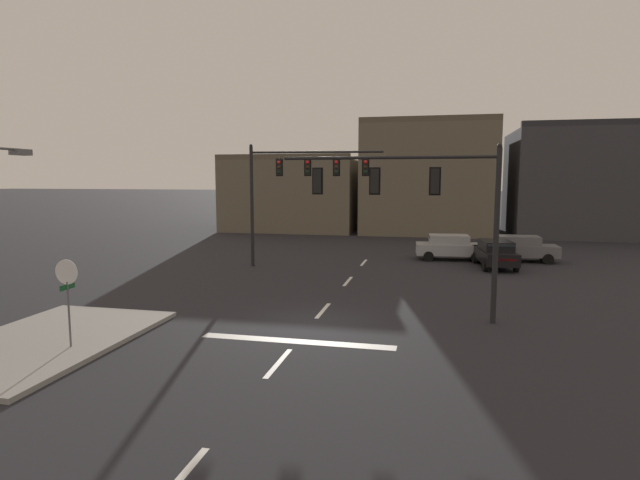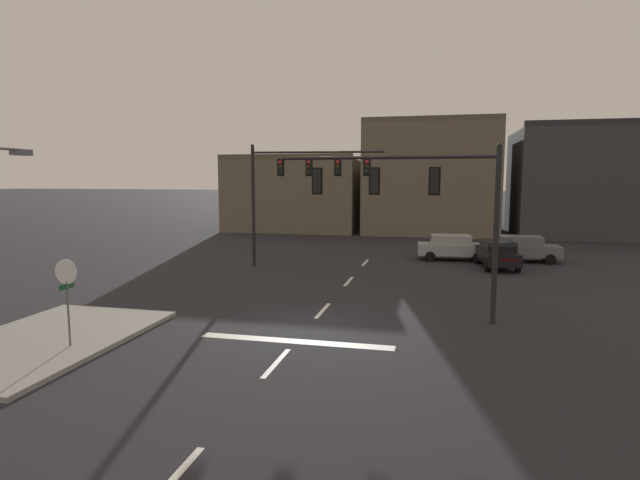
{
  "view_description": "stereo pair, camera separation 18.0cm",
  "coord_description": "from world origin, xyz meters",
  "px_view_note": "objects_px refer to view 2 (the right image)",
  "views": [
    {
      "loc": [
        4.24,
        -17.61,
        5.24
      ],
      "look_at": [
        -0.36,
        3.09,
        2.69
      ],
      "focal_mm": 29.04,
      "sensor_mm": 36.0,
      "label": 1
    },
    {
      "loc": [
        4.42,
        -17.57,
        5.24
      ],
      "look_at": [
        -0.36,
        3.09,
        2.69
      ],
      "focal_mm": 29.04,
      "sensor_mm": 36.0,
      "label": 2
    }
  ],
  "objects_px": {
    "stop_sign": "(67,282)",
    "car_lot_nearside": "(522,248)",
    "signal_mast_near_side": "(422,197)",
    "car_lot_farside": "(497,253)",
    "car_lot_middle": "(452,247)",
    "signal_mast_far_side": "(297,179)"
  },
  "relations": [
    {
      "from": "signal_mast_near_side",
      "to": "car_lot_farside",
      "type": "xyz_separation_m",
      "value": [
        3.99,
        12.32,
        -3.69
      ]
    },
    {
      "from": "signal_mast_far_side",
      "to": "car_lot_middle",
      "type": "relative_size",
      "value": 1.71
    },
    {
      "from": "signal_mast_near_side",
      "to": "signal_mast_far_side",
      "type": "relative_size",
      "value": 1.02
    },
    {
      "from": "signal_mast_near_side",
      "to": "stop_sign",
      "type": "bearing_deg",
      "value": -149.36
    },
    {
      "from": "signal_mast_far_side",
      "to": "car_lot_nearside",
      "type": "height_order",
      "value": "signal_mast_far_side"
    },
    {
      "from": "stop_sign",
      "to": "car_lot_nearside",
      "type": "height_order",
      "value": "stop_sign"
    },
    {
      "from": "car_lot_farside",
      "to": "car_lot_nearside",
      "type": "bearing_deg",
      "value": 56.36
    },
    {
      "from": "stop_sign",
      "to": "car_lot_farside",
      "type": "distance_m",
      "value": 23.28
    },
    {
      "from": "signal_mast_near_side",
      "to": "car_lot_nearside",
      "type": "bearing_deg",
      "value": 68.93
    },
    {
      "from": "signal_mast_near_side",
      "to": "car_lot_nearside",
      "type": "distance_m",
      "value": 16.52
    },
    {
      "from": "signal_mast_near_side",
      "to": "car_lot_farside",
      "type": "height_order",
      "value": "signal_mast_near_side"
    },
    {
      "from": "car_lot_middle",
      "to": "car_lot_farside",
      "type": "bearing_deg",
      "value": -43.35
    },
    {
      "from": "car_lot_farside",
      "to": "signal_mast_far_side",
      "type": "bearing_deg",
      "value": -168.14
    },
    {
      "from": "signal_mast_near_side",
      "to": "stop_sign",
      "type": "relative_size",
      "value": 2.81
    },
    {
      "from": "signal_mast_far_side",
      "to": "car_lot_nearside",
      "type": "distance_m",
      "value": 14.85
    },
    {
      "from": "car_lot_middle",
      "to": "car_lot_nearside",
      "type": "bearing_deg",
      "value": 4.74
    },
    {
      "from": "stop_sign",
      "to": "car_lot_farside",
      "type": "xyz_separation_m",
      "value": [
        14.22,
        18.38,
        -1.29
      ]
    },
    {
      "from": "stop_sign",
      "to": "signal_mast_far_side",
      "type": "bearing_deg",
      "value": 80.2
    },
    {
      "from": "car_lot_nearside",
      "to": "car_lot_middle",
      "type": "xyz_separation_m",
      "value": [
        -4.29,
        -0.36,
        0.0
      ]
    },
    {
      "from": "car_lot_farside",
      "to": "stop_sign",
      "type": "bearing_deg",
      "value": -127.73
    },
    {
      "from": "stop_sign",
      "to": "car_lot_nearside",
      "type": "relative_size",
      "value": 0.63
    },
    {
      "from": "signal_mast_near_side",
      "to": "car_lot_nearside",
      "type": "relative_size",
      "value": 1.77
    }
  ]
}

